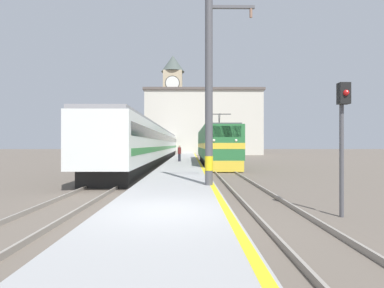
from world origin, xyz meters
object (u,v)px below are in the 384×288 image
at_px(locomotive_train, 215,146).
at_px(person_on_platform, 179,153).
at_px(catenary_mast, 210,89).
at_px(signal_post, 343,127).
at_px(clock_tower, 173,101).
at_px(passenger_train, 157,145).

relative_size(locomotive_train, person_on_platform, 10.54).
relative_size(catenary_mast, signal_post, 2.16).
distance_m(catenary_mast, clock_tower, 60.47).
height_order(locomotive_train, clock_tower, clock_tower).
distance_m(passenger_train, person_on_platform, 7.78).
bearing_deg(person_on_platform, catenary_mast, -83.98).
bearing_deg(passenger_train, clock_tower, 89.89).
bearing_deg(signal_post, person_on_platform, 103.96).
height_order(passenger_train, signal_post, passenger_train).
bearing_deg(locomotive_train, signal_post, -85.24).
distance_m(passenger_train, catenary_mast, 25.17).
bearing_deg(passenger_train, catenary_mast, -78.74).
distance_m(passenger_train, signal_post, 29.78).
bearing_deg(person_on_platform, locomotive_train, -1.51).
distance_m(locomotive_train, signal_post, 21.45).
xyz_separation_m(person_on_platform, signal_post, (5.34, -21.46, 1.34)).
relative_size(passenger_train, signal_post, 12.71).
height_order(passenger_train, clock_tower, clock_tower).
bearing_deg(person_on_platform, signal_post, -76.04).
distance_m(clock_tower, signal_post, 65.02).
bearing_deg(passenger_train, locomotive_train, -47.46).
height_order(passenger_train, catenary_mast, catenary_mast).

